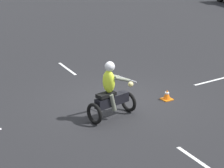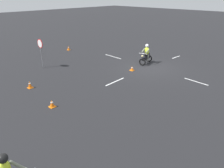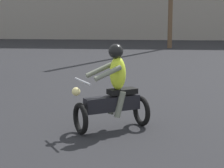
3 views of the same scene
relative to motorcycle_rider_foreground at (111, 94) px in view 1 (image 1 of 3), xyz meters
name	(u,v)px [view 1 (image 1 of 3)]	position (x,y,z in m)	size (l,w,h in m)	color
ground_plane	(117,102)	(-0.95, 0.80, -0.73)	(120.00, 120.00, 0.00)	black
motorcycle_rider_foreground	(111,94)	(0.00, 0.00, 0.00)	(0.89, 1.55, 1.66)	black
traffic_cone_near_right	(167,95)	(-0.29, 2.22, -0.57)	(0.32, 0.32, 0.33)	orange
lane_stripe_e	(206,167)	(3.45, 0.40, -0.72)	(0.10, 2.13, 0.01)	silver
lane_stripe_n	(214,80)	(-0.91, 4.82, -0.72)	(0.10, 1.87, 0.01)	silver
lane_stripe_w	(67,69)	(-4.89, 1.00, -0.72)	(0.10, 1.74, 0.01)	silver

